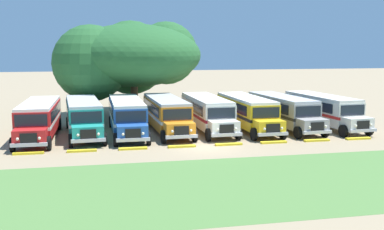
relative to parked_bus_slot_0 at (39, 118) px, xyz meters
name	(u,v)px	position (x,y,z in m)	size (l,w,h in m)	color
ground_plane	(206,147)	(12.11, -6.13, -1.58)	(220.00, 220.00, 0.00)	#937F60
foreground_grass_strip	(247,183)	(12.11, -15.19, -1.58)	(80.00, 11.02, 0.01)	#4C7538
parked_bus_slot_0	(39,118)	(0.00, 0.00, 0.00)	(2.78, 10.85, 2.82)	red
parked_bus_slot_1	(83,115)	(3.39, 0.64, 0.00)	(3.40, 10.95, 2.82)	teal
parked_bus_slot_2	(127,115)	(6.89, 0.29, 0.00)	(2.76, 10.85, 2.82)	#23519E
parked_bus_slot_3	(167,113)	(10.26, 0.69, 0.00)	(3.06, 10.89, 2.82)	orange
parked_bus_slot_4	(207,112)	(13.82, 0.72, 0.00)	(2.86, 10.86, 2.82)	silver
parked_bus_slot_5	(247,111)	(17.28, 0.27, 0.00)	(2.93, 10.87, 2.82)	yellow
parked_bus_slot_6	(283,110)	(20.61, 0.27, 0.00)	(3.41, 10.95, 2.82)	#9E9993
parked_bus_slot_7	(323,109)	(24.43, 0.20, 0.00)	(3.47, 10.96, 2.82)	silver
curb_wheelstop_0	(28,153)	(-0.10, -5.88, -1.51)	(2.00, 0.36, 0.15)	yellow
curb_wheelstop_1	(82,151)	(3.39, -5.88, -1.51)	(2.00, 0.36, 0.15)	yellow
curb_wheelstop_2	(133,149)	(6.88, -5.88, -1.51)	(2.00, 0.36, 0.15)	yellow
curb_wheelstop_3	(182,146)	(10.36, -5.88, -1.51)	(2.00, 0.36, 0.15)	yellow
curb_wheelstop_4	(229,144)	(13.85, -5.88, -1.51)	(2.00, 0.36, 0.15)	yellow
curb_wheelstop_5	(274,142)	(17.34, -5.88, -1.51)	(2.00, 0.36, 0.15)	yellow
curb_wheelstop_6	(317,140)	(20.82, -5.88, -1.51)	(2.00, 0.36, 0.15)	yellow
curb_wheelstop_7	(358,139)	(24.31, -5.88, -1.51)	(2.00, 0.36, 0.15)	yellow
broad_shade_tree	(130,57)	(8.01, 10.68, 4.53)	(14.92, 14.25, 10.01)	brown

